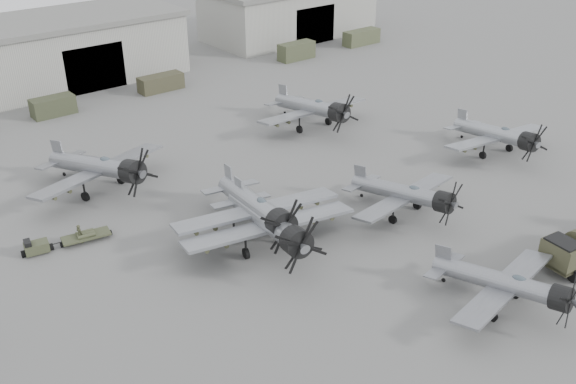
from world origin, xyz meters
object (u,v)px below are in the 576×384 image
ground_crew (80,234)px  aircraft_mid_2 (408,194)px  aircraft_far_1 (315,108)px  aircraft_mid_3 (500,135)px  aircraft_extra_263 (258,208)px  aircraft_near_1 (510,285)px  aircraft_mid_1 (271,224)px  aircraft_far_0 (102,167)px  tug_trailer (56,243)px

ground_crew → aircraft_mid_2: bearing=-139.4°
aircraft_mid_2 → aircraft_far_1: 21.17m
aircraft_mid_3 → aircraft_mid_2: bearing=-161.0°
aircraft_far_1 → ground_crew: size_ratio=8.40×
aircraft_extra_263 → ground_crew: aircraft_extra_263 is taller
aircraft_near_1 → aircraft_mid_1: size_ratio=0.81×
aircraft_mid_1 → ground_crew: size_ratio=8.58×
aircraft_far_0 → aircraft_mid_2: bearing=-64.2°
aircraft_mid_2 → aircraft_far_0: bearing=126.0°
aircraft_near_1 → aircraft_far_0: (-13.86, 33.48, 0.48)m
aircraft_mid_3 → tug_trailer: size_ratio=1.86×
aircraft_mid_1 → aircraft_far_1: (19.45, 17.13, -0.04)m
aircraft_far_0 → ground_crew: (-5.29, -6.96, -1.72)m
aircraft_far_1 → aircraft_near_1: bearing=-106.0°
aircraft_mid_2 → aircraft_extra_263: 12.97m
tug_trailer → aircraft_mid_3: bearing=-4.8°
aircraft_near_1 → aircraft_far_0: 36.24m
aircraft_mid_2 → aircraft_mid_3: aircraft_mid_3 is taller
aircraft_mid_3 → aircraft_far_1: (-9.96, 17.33, 0.26)m
ground_crew → aircraft_extra_263: bearing=-143.8°
aircraft_near_1 → aircraft_extra_263: aircraft_extra_263 is taller
aircraft_far_1 → aircraft_mid_2: bearing=-106.1°
aircraft_far_1 → aircraft_extra_263: size_ratio=0.98×
aircraft_extra_263 → aircraft_mid_3: bearing=6.4°
aircraft_mid_1 → aircraft_far_1: size_ratio=1.02×
aircraft_mid_1 → aircraft_mid_2: bearing=-0.8°
aircraft_far_0 → tug_trailer: aircraft_far_0 is taller
aircraft_far_1 → ground_crew: aircraft_far_1 is taller
tug_trailer → aircraft_near_1: bearing=-41.8°
aircraft_mid_2 → ground_crew: size_ratio=7.15×
aircraft_mid_2 → aircraft_far_1: bearing=65.2°
tug_trailer → ground_crew: (1.85, -0.39, 0.33)m
aircraft_near_1 → aircraft_mid_3: 26.43m
aircraft_near_1 → aircraft_mid_3: aircraft_mid_3 is taller
aircraft_mid_1 → aircraft_mid_2: aircraft_mid_1 is taller
aircraft_mid_2 → ground_crew: (-23.56, 13.60, -1.31)m
aircraft_mid_1 → aircraft_extra_263: size_ratio=1.00×
aircraft_near_1 → aircraft_mid_1: aircraft_mid_1 is taller
aircraft_mid_2 → tug_trailer: aircraft_mid_2 is taller
tug_trailer → ground_crew: bearing=-1.7°
aircraft_mid_2 → aircraft_far_0: size_ratio=0.84×
aircraft_extra_263 → aircraft_far_1: bearing=49.8°
aircraft_mid_1 → aircraft_far_0: aircraft_mid_1 is taller
aircraft_near_1 → aircraft_mid_2: 13.65m
aircraft_mid_1 → ground_crew: aircraft_mid_1 is taller
aircraft_far_0 → aircraft_mid_3: bearing=-42.8°
aircraft_near_1 → aircraft_mid_1: (-8.07, 15.78, 0.50)m
aircraft_mid_3 → aircraft_far_1: aircraft_far_1 is taller
aircraft_extra_263 → tug_trailer: 16.22m
aircraft_mid_3 → aircraft_far_1: bearing=130.0°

